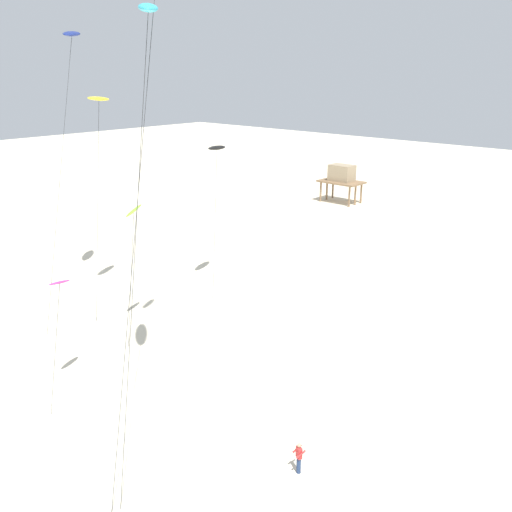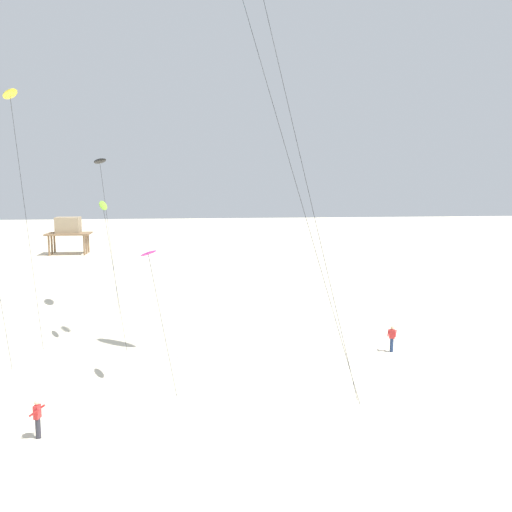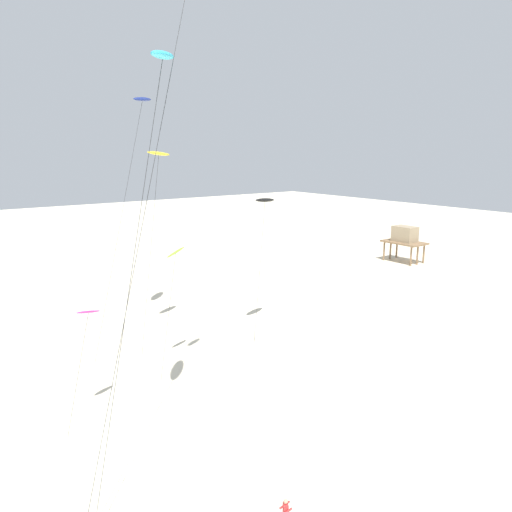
{
  "view_description": "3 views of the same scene",
  "coord_description": "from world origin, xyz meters",
  "px_view_note": "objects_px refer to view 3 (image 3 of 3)",
  "views": [
    {
      "loc": [
        25.15,
        -10.93,
        18.54
      ],
      "look_at": [
        1.45,
        15.26,
        6.61
      ],
      "focal_mm": 38.98,
      "sensor_mm": 36.0,
      "label": 1
    },
    {
      "loc": [
        -0.38,
        -24.93,
        10.79
      ],
      "look_at": [
        3.7,
        11.49,
        5.63
      ],
      "focal_mm": 37.7,
      "sensor_mm": 36.0,
      "label": 2
    },
    {
      "loc": [
        26.05,
        -5.36,
        16.64
      ],
      "look_at": [
        0.9,
        13.35,
        9.88
      ],
      "focal_mm": 34.3,
      "sensor_mm": 36.0,
      "label": 3
    }
  ],
  "objects_px": {
    "kite_black": "(265,201)",
    "kite_magenta": "(88,314)",
    "kite_lime": "(175,255)",
    "kite_navy": "(142,101)",
    "kite_yellow": "(159,155)",
    "stilt_house": "(405,237)",
    "kite_cyan": "(162,57)"
  },
  "relations": [
    {
      "from": "kite_black",
      "to": "kite_magenta",
      "type": "distance_m",
      "value": 19.29
    },
    {
      "from": "kite_magenta",
      "to": "kite_lime",
      "type": "distance_m",
      "value": 8.85
    },
    {
      "from": "kite_navy",
      "to": "kite_magenta",
      "type": "bearing_deg",
      "value": -37.73
    },
    {
      "from": "kite_black",
      "to": "kite_yellow",
      "type": "xyz_separation_m",
      "value": [
        -4.23,
        -8.04,
        3.98
      ]
    },
    {
      "from": "kite_black",
      "to": "kite_magenta",
      "type": "bearing_deg",
      "value": -73.35
    },
    {
      "from": "kite_lime",
      "to": "stilt_house",
      "type": "height_order",
      "value": "kite_lime"
    },
    {
      "from": "kite_yellow",
      "to": "kite_magenta",
      "type": "bearing_deg",
      "value": -45.47
    },
    {
      "from": "kite_black",
      "to": "stilt_house",
      "type": "xyz_separation_m",
      "value": [
        -10.88,
        35.23,
        -8.45
      ]
    },
    {
      "from": "kite_magenta",
      "to": "kite_yellow",
      "type": "relative_size",
      "value": 0.44
    },
    {
      "from": "kite_magenta",
      "to": "kite_lime",
      "type": "relative_size",
      "value": 0.77
    },
    {
      "from": "kite_magenta",
      "to": "kite_navy",
      "type": "bearing_deg",
      "value": 142.27
    },
    {
      "from": "kite_yellow",
      "to": "stilt_house",
      "type": "xyz_separation_m",
      "value": [
        -6.65,
        43.27,
        -12.43
      ]
    },
    {
      "from": "kite_black",
      "to": "kite_magenta",
      "type": "height_order",
      "value": "kite_black"
    },
    {
      "from": "kite_cyan",
      "to": "kite_lime",
      "type": "height_order",
      "value": "kite_cyan"
    },
    {
      "from": "kite_black",
      "to": "kite_navy",
      "type": "relative_size",
      "value": 0.59
    },
    {
      "from": "kite_magenta",
      "to": "stilt_house",
      "type": "relative_size",
      "value": 1.19
    },
    {
      "from": "kite_cyan",
      "to": "stilt_house",
      "type": "xyz_separation_m",
      "value": [
        -22.48,
        50.45,
        -17.14
      ]
    },
    {
      "from": "kite_magenta",
      "to": "kite_cyan",
      "type": "distance_m",
      "value": 15.65
    },
    {
      "from": "kite_black",
      "to": "kite_navy",
      "type": "height_order",
      "value": "kite_navy"
    },
    {
      "from": "kite_lime",
      "to": "kite_navy",
      "type": "height_order",
      "value": "kite_navy"
    },
    {
      "from": "kite_magenta",
      "to": "stilt_house",
      "type": "xyz_separation_m",
      "value": [
        -16.18,
        52.96,
        -3.03
      ]
    },
    {
      "from": "kite_navy",
      "to": "kite_lime",
      "type": "bearing_deg",
      "value": -12.48
    },
    {
      "from": "kite_cyan",
      "to": "kite_navy",
      "type": "bearing_deg",
      "value": 158.84
    },
    {
      "from": "kite_navy",
      "to": "stilt_house",
      "type": "bearing_deg",
      "value": 94.5
    },
    {
      "from": "kite_navy",
      "to": "kite_yellow",
      "type": "xyz_separation_m",
      "value": [
        3.27,
        -0.21,
        -4.63
      ]
    },
    {
      "from": "kite_black",
      "to": "kite_lime",
      "type": "xyz_separation_m",
      "value": [
        1.79,
        -9.89,
        -3.34
      ]
    },
    {
      "from": "kite_lime",
      "to": "kite_navy",
      "type": "relative_size",
      "value": 0.45
    },
    {
      "from": "kite_lime",
      "to": "kite_cyan",
      "type": "bearing_deg",
      "value": -28.54
    },
    {
      "from": "kite_magenta",
      "to": "kite_cyan",
      "type": "xyz_separation_m",
      "value": [
        6.29,
        2.51,
        14.11
      ]
    },
    {
      "from": "kite_magenta",
      "to": "kite_navy",
      "type": "relative_size",
      "value": 0.34
    },
    {
      "from": "kite_navy",
      "to": "kite_cyan",
      "type": "bearing_deg",
      "value": -21.16
    },
    {
      "from": "kite_lime",
      "to": "kite_navy",
      "type": "distance_m",
      "value": 15.28
    }
  ]
}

